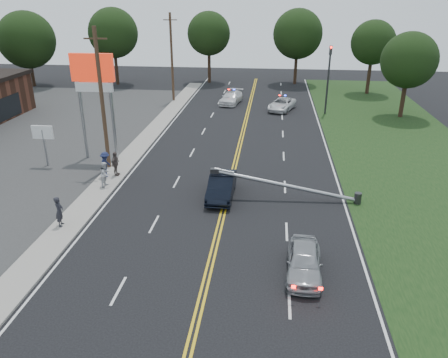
# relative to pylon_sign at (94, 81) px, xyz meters

# --- Properties ---
(ground) EXTENTS (120.00, 120.00, 0.00)m
(ground) POSITION_rel_pylon_sign_xyz_m (10.50, -14.00, -6.00)
(ground) COLOR black
(ground) RESTS_ON ground
(sidewalk) EXTENTS (1.80, 70.00, 0.12)m
(sidewalk) POSITION_rel_pylon_sign_xyz_m (2.10, -4.00, -5.94)
(sidewalk) COLOR gray
(sidewalk) RESTS_ON ground
(grass_verge) EXTENTS (12.00, 80.00, 0.01)m
(grass_verge) POSITION_rel_pylon_sign_xyz_m (24.00, -4.00, -5.99)
(grass_verge) COLOR black
(grass_verge) RESTS_ON ground
(centerline_yellow) EXTENTS (0.36, 80.00, 0.00)m
(centerline_yellow) POSITION_rel_pylon_sign_xyz_m (10.50, -4.00, -5.99)
(centerline_yellow) COLOR gold
(centerline_yellow) RESTS_ON ground
(pylon_sign) EXTENTS (3.20, 0.35, 8.00)m
(pylon_sign) POSITION_rel_pylon_sign_xyz_m (0.00, 0.00, 0.00)
(pylon_sign) COLOR gray
(pylon_sign) RESTS_ON ground
(small_sign) EXTENTS (1.60, 0.14, 3.10)m
(small_sign) POSITION_rel_pylon_sign_xyz_m (-3.50, -2.00, -3.66)
(small_sign) COLOR gray
(small_sign) RESTS_ON ground
(traffic_signal) EXTENTS (0.28, 0.41, 7.05)m
(traffic_signal) POSITION_rel_pylon_sign_xyz_m (18.80, 16.00, -1.79)
(traffic_signal) COLOR #2D2D30
(traffic_signal) RESTS_ON ground
(fallen_streetlight) EXTENTS (9.36, 0.44, 1.91)m
(fallen_streetlight) POSITION_rel_pylon_sign_xyz_m (14.69, -6.00, -5.08)
(fallen_streetlight) COLOR #2D2D30
(fallen_streetlight) RESTS_ON ground
(utility_pole_mid) EXTENTS (1.60, 0.28, 10.00)m
(utility_pole_mid) POSITION_rel_pylon_sign_xyz_m (1.30, -2.00, -0.91)
(utility_pole_mid) COLOR #382619
(utility_pole_mid) RESTS_ON ground
(utility_pole_far) EXTENTS (1.60, 0.28, 10.00)m
(utility_pole_far) POSITION_rel_pylon_sign_xyz_m (1.30, 20.00, -0.91)
(utility_pole_far) COLOR #382619
(utility_pole_far) RESTS_ON ground
(tree_4) EXTENTS (7.51, 7.51, 9.94)m
(tree_4) POSITION_rel_pylon_sign_xyz_m (-20.09, 26.88, 0.18)
(tree_4) COLOR black
(tree_4) RESTS_ON ground
(tree_5) EXTENTS (6.71, 6.71, 10.31)m
(tree_5) POSITION_rel_pylon_sign_xyz_m (-8.91, 29.47, 0.95)
(tree_5) COLOR black
(tree_5) RESTS_ON ground
(tree_6) EXTENTS (5.99, 5.99, 9.77)m
(tree_6) POSITION_rel_pylon_sign_xyz_m (3.87, 32.32, 0.76)
(tree_6) COLOR black
(tree_6) RESTS_ON ground
(tree_7) EXTENTS (6.75, 6.75, 10.17)m
(tree_7) POSITION_rel_pylon_sign_xyz_m (16.17, 32.64, 0.79)
(tree_7) COLOR black
(tree_7) RESTS_ON ground
(tree_8) EXTENTS (5.43, 5.43, 9.06)m
(tree_8) POSITION_rel_pylon_sign_xyz_m (25.20, 27.04, 0.33)
(tree_8) COLOR black
(tree_8) RESTS_ON ground
(tree_9) EXTENTS (5.55, 5.55, 8.58)m
(tree_9) POSITION_rel_pylon_sign_xyz_m (26.52, 15.53, -0.21)
(tree_9) COLOR black
(tree_9) RESTS_ON ground
(crashed_sedan) EXTENTS (1.55, 4.42, 1.46)m
(crashed_sedan) POSITION_rel_pylon_sign_xyz_m (10.15, -5.97, -5.27)
(crashed_sedan) COLOR black
(crashed_sedan) RESTS_ON ground
(waiting_sedan) EXTENTS (1.78, 4.02, 1.34)m
(waiting_sedan) POSITION_rel_pylon_sign_xyz_m (14.88, -13.81, -5.32)
(waiting_sedan) COLOR #999CA0
(waiting_sedan) RESTS_ON ground
(emergency_a) EXTENTS (3.51, 5.14, 1.31)m
(emergency_a) POSITION_rel_pylon_sign_xyz_m (14.18, 16.98, -5.34)
(emergency_a) COLOR silver
(emergency_a) RESTS_ON ground
(emergency_b) EXTENTS (2.76, 5.07, 1.39)m
(emergency_b) POSITION_rel_pylon_sign_xyz_m (8.32, 19.50, -5.30)
(emergency_b) COLOR silver
(emergency_b) RESTS_ON ground
(bystander_a) EXTENTS (0.54, 0.70, 1.72)m
(bystander_a) POSITION_rel_pylon_sign_xyz_m (1.79, -10.88, -5.02)
(bystander_a) COLOR #222228
(bystander_a) RESTS_ON sidewalk
(bystander_b) EXTENTS (0.74, 0.90, 1.69)m
(bystander_b) POSITION_rel_pylon_sign_xyz_m (2.36, -5.41, -5.03)
(bystander_b) COLOR silver
(bystander_b) RESTS_ON sidewalk
(bystander_c) EXTENTS (0.70, 1.17, 1.79)m
(bystander_c) POSITION_rel_pylon_sign_xyz_m (1.78, -3.80, -4.98)
(bystander_c) COLOR #1B2245
(bystander_c) RESTS_ON sidewalk
(bystander_d) EXTENTS (0.52, 1.05, 1.73)m
(bystander_d) POSITION_rel_pylon_sign_xyz_m (2.39, -3.53, -5.01)
(bystander_d) COLOR #514440
(bystander_d) RESTS_ON sidewalk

